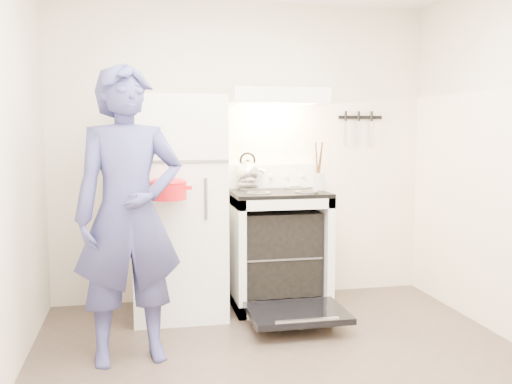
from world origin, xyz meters
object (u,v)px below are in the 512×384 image
(stove_body, at_px, (278,250))
(tea_kettle, at_px, (248,171))
(person, at_px, (129,215))
(dutch_oven, at_px, (168,191))
(refrigerator, at_px, (178,206))

(stove_body, height_order, tea_kettle, tea_kettle)
(person, bearing_deg, stove_body, 28.22)
(stove_body, distance_m, dutch_oven, 1.18)
(refrigerator, distance_m, tea_kettle, 0.70)
(tea_kettle, bearing_deg, stove_body, -46.56)
(refrigerator, height_order, tea_kettle, refrigerator)
(refrigerator, relative_size, dutch_oven, 5.24)
(stove_body, relative_size, dutch_oven, 2.84)
(refrigerator, xyz_separation_m, tea_kettle, (0.60, 0.24, 0.25))
(tea_kettle, xyz_separation_m, person, (-0.96, -1.11, -0.18))
(person, height_order, dutch_oven, person)
(stove_body, bearing_deg, person, -142.51)
(refrigerator, distance_m, dutch_oven, 0.53)
(refrigerator, distance_m, person, 0.94)
(refrigerator, xyz_separation_m, stove_body, (0.81, 0.02, -0.39))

